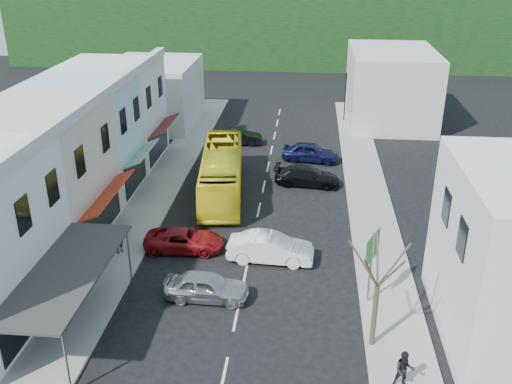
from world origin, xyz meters
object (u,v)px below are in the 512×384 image
Objects in this scene: pedestrian_right at (404,370)px; car_white at (270,250)px; bus at (222,173)px; direction_sign at (371,269)px; pedestrian_left at (119,239)px; traffic_signal at (345,97)px; street_tree at (377,286)px; car_red at (184,239)px; car_silver at (206,287)px.

car_white is at bearing 118.38° from pedestrian_right.
direction_sign reaches higher than bus.
car_white is at bearing -64.71° from pedestrian_left.
direction_sign is 0.81× the size of traffic_signal.
car_red is at bearing 142.63° from street_tree.
pedestrian_right is at bearing -120.14° from car_silver.
car_red is 15.20m from pedestrian_right.
car_silver is 5.26m from car_red.
direction_sign is at bearing 88.28° from street_tree.
bus is at bearing 70.79° from traffic_signal.
traffic_signal is (5.35, 27.71, 1.77)m from car_white.
traffic_signal is at bearing -7.81° from car_white.
direction_sign is at bearing -115.83° from car_red.
bus is 1.84× the size of street_tree.
pedestrian_right is 0.43× the size of direction_sign.
pedestrian_left is 0.43× the size of direction_sign.
car_white is 0.89× the size of traffic_signal.
direction_sign reaches higher than pedestrian_right.
traffic_signal reaches higher than bus.
pedestrian_right is 3.52m from street_tree.
pedestrian_left is (-3.59, -0.88, 0.30)m from car_red.
street_tree reaches higher than direction_sign.
car_white is 5.15m from car_red.
street_tree is at bearing -66.91° from direction_sign.
traffic_signal reaches higher than car_silver.
traffic_signal is (14.03, 27.85, 1.47)m from pedestrian_left.
car_silver is at bearing 147.20° from car_white.
car_red is at bearing -178.50° from direction_sign.
pedestrian_left is 15.50m from street_tree.
pedestrian_right is (11.12, -10.35, 0.30)m from car_red.
car_red is at bearing 133.35° from pedestrian_right.
street_tree is (10.14, -7.75, 2.45)m from car_red.
pedestrian_left and pedestrian_right have the same top height.
street_tree reaches higher than car_red.
pedestrian_left is (-4.55, -9.28, -0.55)m from bus.
traffic_signal is (8.29, 31.77, 1.77)m from car_silver.
car_silver is 0.96× the size of car_red.
street_tree is at bearing -66.64° from bus.
traffic_signal is at bearing 87.34° from pedestrian_right.
pedestrian_right reaches higher than car_red.
car_white is at bearing -71.90° from bus.
street_tree is (5.05, -7.01, 2.45)m from car_white.
street_tree reaches higher than bus.
street_tree is (-0.98, 2.61, 2.15)m from pedestrian_right.
bus is 6.82× the size of pedestrian_right.
pedestrian_right is at bearing 98.89° from traffic_signal.
car_red is at bearing 76.68° from traffic_signal.
car_silver is (1.20, -13.20, -0.85)m from bus.
traffic_signal is (10.44, 26.97, 1.77)m from car_red.
traffic_signal is at bearing 89.50° from street_tree.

